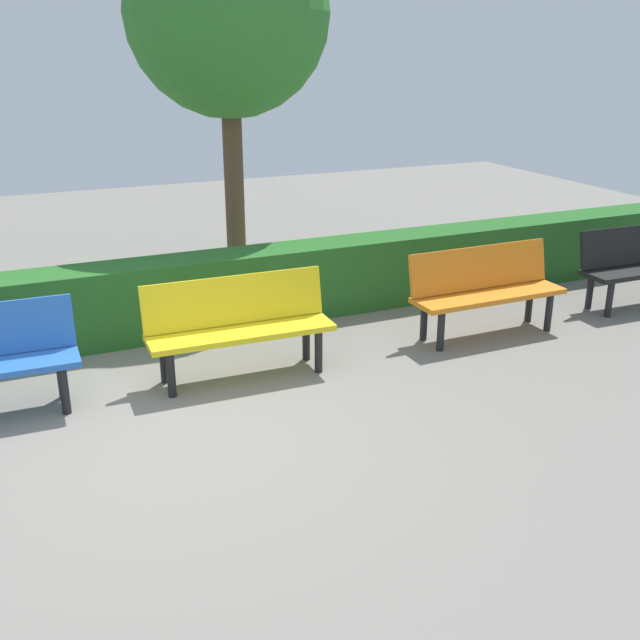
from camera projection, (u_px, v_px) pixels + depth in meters
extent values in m
plane|color=gray|center=(160.00, 432.00, 5.59)|extent=(20.74, 20.74, 0.00)
cube|color=black|center=(639.00, 244.00, 8.24)|extent=(1.58, 0.18, 0.42)
cylinder|color=black|center=(609.00, 299.00, 7.88)|extent=(0.07, 0.07, 0.39)
cylinder|color=black|center=(590.00, 291.00, 8.14)|extent=(0.07, 0.07, 0.39)
cube|color=orange|center=(489.00, 296.00, 7.31)|extent=(1.58, 0.43, 0.05)
cube|color=orange|center=(479.00, 267.00, 7.39)|extent=(1.58, 0.14, 0.42)
cylinder|color=black|center=(549.00, 312.00, 7.50)|extent=(0.07, 0.07, 0.39)
cylinder|color=black|center=(529.00, 303.00, 7.76)|extent=(0.07, 0.07, 0.39)
cylinder|color=black|center=(441.00, 331.00, 7.01)|extent=(0.07, 0.07, 0.39)
cylinder|color=black|center=(424.00, 321.00, 7.27)|extent=(0.07, 0.07, 0.39)
cube|color=yellow|center=(241.00, 332.00, 6.37)|extent=(1.61, 0.46, 0.05)
cube|color=yellow|center=(234.00, 300.00, 6.46)|extent=(1.60, 0.16, 0.42)
cylinder|color=black|center=(319.00, 351.00, 6.55)|extent=(0.07, 0.07, 0.39)
cylinder|color=black|center=(306.00, 340.00, 6.81)|extent=(0.07, 0.07, 0.39)
cylinder|color=black|center=(171.00, 375.00, 6.09)|extent=(0.07, 0.07, 0.39)
cylinder|color=black|center=(164.00, 361.00, 6.35)|extent=(0.07, 0.07, 0.39)
cylinder|color=black|center=(64.00, 391.00, 5.81)|extent=(0.07, 0.07, 0.39)
cylinder|color=black|center=(61.00, 376.00, 6.07)|extent=(0.07, 0.07, 0.39)
cube|color=#266023|center=(215.00, 292.00, 7.54)|extent=(16.74, 0.50, 0.76)
cylinder|color=brown|center=(234.00, 179.00, 9.07)|extent=(0.24, 0.24, 2.36)
sphere|color=#337A2D|center=(227.00, 12.00, 8.42)|extent=(2.34, 2.34, 2.34)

